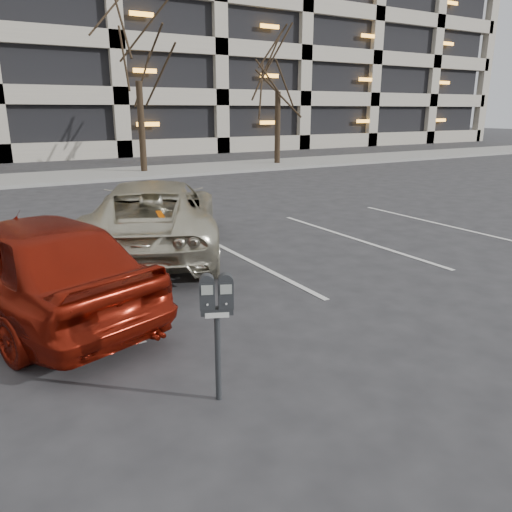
{
  "coord_description": "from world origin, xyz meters",
  "views": [
    {
      "loc": [
        -2.99,
        -5.71,
        2.7
      ],
      "look_at": [
        0.02,
        -0.57,
        0.95
      ],
      "focal_mm": 35.0,
      "sensor_mm": 36.0,
      "label": 1
    }
  ],
  "objects_px": {
    "tree_d": "(278,44)",
    "parking_meter": "(217,307)",
    "tree_c": "(135,20)",
    "suv_silver": "(154,216)",
    "car_red": "(29,266)"
  },
  "relations": [
    {
      "from": "tree_c",
      "to": "suv_silver",
      "type": "distance_m",
      "value": 14.18
    },
    {
      "from": "parking_meter",
      "to": "car_red",
      "type": "distance_m",
      "value": 3.29
    },
    {
      "from": "car_red",
      "to": "tree_c",
      "type": "bearing_deg",
      "value": -131.85
    },
    {
      "from": "tree_c",
      "to": "suv_silver",
      "type": "xyz_separation_m",
      "value": [
        -3.88,
        -12.46,
        -5.53
      ]
    },
    {
      "from": "tree_d",
      "to": "parking_meter",
      "type": "distance_m",
      "value": 22.11
    },
    {
      "from": "tree_c",
      "to": "suv_silver",
      "type": "height_order",
      "value": "tree_c"
    },
    {
      "from": "tree_d",
      "to": "car_red",
      "type": "height_order",
      "value": "tree_d"
    },
    {
      "from": "parking_meter",
      "to": "tree_d",
      "type": "bearing_deg",
      "value": 79.44
    },
    {
      "from": "tree_d",
      "to": "parking_meter",
      "type": "height_order",
      "value": "tree_d"
    },
    {
      "from": "suv_silver",
      "to": "car_red",
      "type": "xyz_separation_m",
      "value": [
        -2.52,
        -2.35,
        0.02
      ]
    },
    {
      "from": "parking_meter",
      "to": "car_red",
      "type": "height_order",
      "value": "car_red"
    },
    {
      "from": "parking_meter",
      "to": "suv_silver",
      "type": "distance_m",
      "value": 5.54
    },
    {
      "from": "parking_meter",
      "to": "suv_silver",
      "type": "relative_size",
      "value": 0.22
    },
    {
      "from": "suv_silver",
      "to": "car_red",
      "type": "distance_m",
      "value": 3.44
    },
    {
      "from": "suv_silver",
      "to": "parking_meter",
      "type": "bearing_deg",
      "value": 100.4
    }
  ]
}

